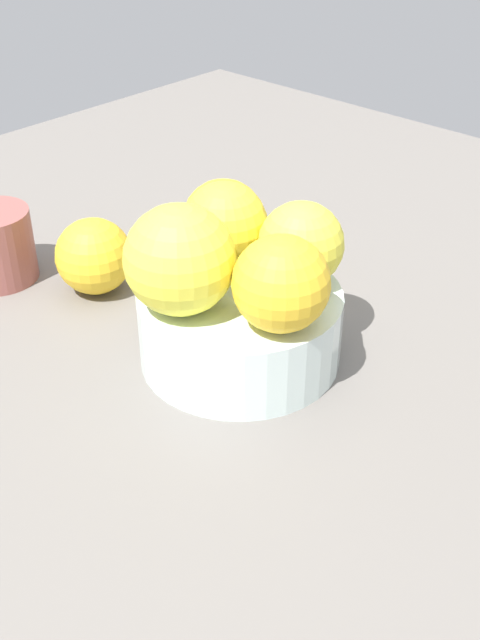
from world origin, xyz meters
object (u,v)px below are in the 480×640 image
object	(u,v)px
fruit_bowl	(240,328)
orange_loose_0	(94,256)
orange_in_bowl_3	(281,284)
orange_in_bowl_1	(180,260)
orange_in_bowl_0	(225,225)
orange_in_bowl_2	(301,244)
orange_loose_1	(224,220)

from	to	relation	value
fruit_bowl	orange_loose_0	xyz separation A→B (cm)	(-1.06, 15.86, 0.59)
orange_in_bowl_3	orange_loose_0	xyz separation A→B (cm)	(0.12, 20.62, -5.67)
orange_in_bowl_1	orange_in_bowl_3	distance (cm)	7.17
fruit_bowl	orange_in_bowl_0	distance (cm)	7.85
orange_in_bowl_0	orange_in_bowl_3	xyz separation A→B (cm)	(-3.83, -8.75, 0.04)
fruit_bowl	orange_in_bowl_1	distance (cm)	8.17
orange_in_bowl_2	orange_loose_1	xyz separation A→B (cm)	(6.39, 13.86, -5.02)
orange_in_bowl_0	orange_loose_0	world-z (taller)	orange_in_bowl_0
orange_in_bowl_1	orange_loose_0	distance (cm)	15.74
orange_in_bowl_1	fruit_bowl	bearing A→B (deg)	-22.76
orange_in_bowl_2	orange_loose_0	xyz separation A→B (cm)	(-5.33, 17.92, -5.50)
fruit_bowl	orange_in_bowl_3	distance (cm)	7.94
orange_in_bowl_3	orange_loose_1	distance (cm)	21.00
orange_in_bowl_1	orange_loose_0	world-z (taller)	orange_in_bowl_1
fruit_bowl	orange_in_bowl_0	world-z (taller)	orange_in_bowl_0
fruit_bowl	orange_loose_0	bearing A→B (deg)	93.83
orange_in_bowl_0	orange_loose_1	size ratio (longest dim) A/B	0.87
orange_in_bowl_3	orange_loose_1	size ratio (longest dim) A/B	0.88
orange_in_bowl_0	orange_in_bowl_2	size ratio (longest dim) A/B	1.04
orange_in_bowl_1	orange_in_bowl_3	xyz separation A→B (cm)	(2.97, -6.50, -0.57)
fruit_bowl	orange_in_bowl_0	xyz separation A→B (cm)	(2.65, 4.00, 6.21)
orange_in_bowl_1	orange_loose_1	xyz separation A→B (cm)	(14.80, 10.06, -5.76)
fruit_bowl	orange_loose_1	distance (cm)	15.93
orange_in_bowl_1	orange_in_bowl_0	bearing A→B (deg)	18.38
fruit_bowl	orange_loose_1	xyz separation A→B (cm)	(10.65, 11.80, 1.07)
fruit_bowl	orange_loose_0	distance (cm)	15.91
orange_loose_0	orange_loose_1	distance (cm)	12.41
orange_in_bowl_3	orange_loose_0	bearing A→B (deg)	89.67
orange_in_bowl_0	orange_loose_0	xyz separation A→B (cm)	(-3.71, 11.86, -5.62)
orange_loose_0	orange_loose_1	size ratio (longest dim) A/B	0.87
orange_in_bowl_0	orange_in_bowl_1	xyz separation A→B (cm)	(-6.80, -2.26, 0.61)
fruit_bowl	orange_in_bowl_2	xyz separation A→B (cm)	(4.27, -2.06, 6.09)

